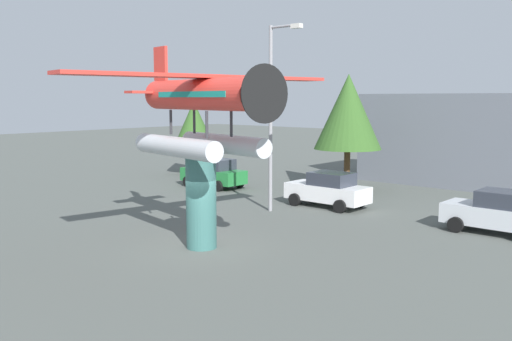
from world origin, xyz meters
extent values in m
plane|color=#515651|center=(0.00, 0.00, 0.00)|extent=(140.00, 140.00, 0.00)
cylinder|color=#386B66|center=(0.00, 0.00, 1.70)|extent=(1.10, 1.10, 3.39)
cylinder|color=silver|center=(-0.18, -0.98, 3.74)|extent=(4.85, 1.56, 0.70)
cylinder|color=#333338|center=(1.09, -0.71, 4.54)|extent=(0.12, 0.12, 0.90)
cylinder|color=#333338|center=(-1.27, -0.27, 4.54)|extent=(0.12, 0.12, 0.90)
cylinder|color=silver|center=(0.18, 0.98, 3.74)|extent=(4.85, 1.56, 0.70)
cylinder|color=#333338|center=(1.27, 0.27, 4.54)|extent=(0.12, 0.12, 0.90)
cylinder|color=#333338|center=(-1.09, 0.71, 4.54)|extent=(0.12, 0.12, 0.90)
cylinder|color=red|center=(0.00, 0.00, 5.54)|extent=(6.30, 2.21, 1.10)
cube|color=teal|center=(0.20, -0.04, 5.54)|extent=(4.48, 1.91, 0.20)
cone|color=#262628|center=(3.20, -0.59, 5.54)|extent=(0.85, 0.99, 0.88)
cylinder|color=black|center=(3.59, -0.67, 5.54)|extent=(0.37, 1.78, 1.80)
cube|color=red|center=(0.39, -0.07, 6.15)|extent=(2.98, 10.43, 0.12)
cube|color=red|center=(-2.75, 0.51, 5.64)|extent=(1.20, 2.88, 0.10)
cube|color=red|center=(-2.75, 0.51, 6.74)|extent=(0.91, 0.28, 1.30)
cube|color=#237A38|center=(-9.65, 9.98, 0.72)|extent=(4.20, 1.70, 0.80)
cube|color=#2D333D|center=(-9.40, 9.98, 1.44)|extent=(2.00, 1.56, 0.64)
cylinder|color=black|center=(-11.00, 10.88, 0.32)|extent=(0.64, 0.22, 0.64)
cylinder|color=black|center=(-11.00, 9.08, 0.32)|extent=(0.64, 0.22, 0.64)
cylinder|color=black|center=(-8.30, 10.88, 0.32)|extent=(0.64, 0.22, 0.64)
cylinder|color=black|center=(-8.30, 9.08, 0.32)|extent=(0.64, 0.22, 0.64)
cube|color=white|center=(-0.93, 9.45, 0.72)|extent=(4.20, 1.70, 0.80)
cube|color=#2D333D|center=(-0.68, 9.45, 1.44)|extent=(2.00, 1.56, 0.64)
cylinder|color=black|center=(-2.28, 10.35, 0.32)|extent=(0.64, 0.22, 0.64)
cylinder|color=black|center=(-2.28, 8.55, 0.32)|extent=(0.64, 0.22, 0.64)
cylinder|color=black|center=(0.42, 10.35, 0.32)|extent=(0.64, 0.22, 0.64)
cylinder|color=black|center=(0.42, 8.55, 0.32)|extent=(0.64, 0.22, 0.64)
cube|color=silver|center=(7.40, 9.30, 0.72)|extent=(4.20, 1.70, 0.80)
cube|color=#2D333D|center=(7.65, 9.30, 1.44)|extent=(2.00, 1.56, 0.64)
cylinder|color=black|center=(6.05, 10.20, 0.32)|extent=(0.64, 0.22, 0.64)
cylinder|color=black|center=(6.05, 8.40, 0.32)|extent=(0.64, 0.22, 0.64)
cylinder|color=gray|center=(-2.39, 6.76, 4.38)|extent=(0.18, 0.18, 8.76)
cylinder|color=gray|center=(-1.59, 6.76, 8.66)|extent=(1.60, 0.12, 0.12)
cube|color=silver|center=(-0.89, 6.76, 8.61)|extent=(0.50, 0.28, 0.20)
cube|color=slate|center=(0.62, 22.00, 2.85)|extent=(10.73, 6.79, 5.69)
cylinder|color=brown|center=(-14.81, 13.16, 0.92)|extent=(0.36, 0.36, 1.85)
cone|color=#335B23|center=(-14.81, 13.16, 3.54)|extent=(3.05, 3.05, 3.39)
cylinder|color=brown|center=(-2.84, 14.33, 1.23)|extent=(0.36, 0.36, 2.46)
cone|color=#335B23|center=(-2.84, 14.33, 4.64)|extent=(3.92, 3.92, 4.36)
camera|label=1|loc=(14.50, -13.46, 5.40)|focal=38.90mm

